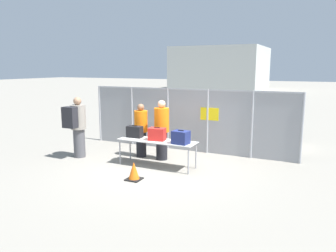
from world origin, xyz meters
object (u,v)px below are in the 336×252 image
at_px(security_worker_near, 162,129).
at_px(suitcase_navy, 181,137).
at_px(inspection_table, 157,142).
at_px(traveler_hooded, 77,125).
at_px(suitcase_black, 135,132).
at_px(security_worker_far, 141,130).
at_px(traffic_cone, 134,172).
at_px(utility_trailer, 258,132).
at_px(suitcase_red, 157,134).

bearing_deg(security_worker_near, suitcase_navy, 149.66).
xyz_separation_m(inspection_table, traveler_hooded, (-2.60, -0.23, 0.33)).
height_order(suitcase_black, security_worker_far, security_worker_far).
height_order(suitcase_black, traffic_cone, suitcase_black).
height_order(traveler_hooded, utility_trailer, traveler_hooded).
relative_size(inspection_table, security_worker_near, 1.24).
relative_size(suitcase_black, suitcase_navy, 1.01).
xyz_separation_m(suitcase_red, security_worker_far, (-0.91, 0.68, -0.07)).
height_order(security_worker_near, security_worker_far, security_worker_near).
distance_m(suitcase_red, suitcase_navy, 0.77).
xyz_separation_m(suitcase_black, traveler_hooded, (-1.84, -0.31, 0.11)).
distance_m(traveler_hooded, utility_trailer, 6.28).
relative_size(suitcase_black, suitcase_red, 0.93).
distance_m(suitcase_black, traveler_hooded, 1.87).
xyz_separation_m(inspection_table, security_worker_near, (-0.20, 0.68, 0.23)).
height_order(inspection_table, security_worker_far, security_worker_far).
bearing_deg(security_worker_far, suitcase_red, 160.83).
bearing_deg(suitcase_black, security_worker_far, 103.82).
bearing_deg(suitcase_navy, traffic_cone, -123.45).
distance_m(traveler_hooded, traffic_cone, 2.90).
bearing_deg(security_worker_far, suitcase_black, 121.55).
distance_m(security_worker_near, traffic_cone, 2.05).
distance_m(security_worker_near, security_worker_far, 0.72).
bearing_deg(suitcase_red, utility_trailer, 62.79).
xyz_separation_m(suitcase_navy, security_worker_far, (-1.67, 0.79, -0.07)).
xyz_separation_m(inspection_table, traffic_cone, (-0.00, -1.24, -0.48)).
bearing_deg(traveler_hooded, inspection_table, 5.22).
bearing_deg(security_worker_near, traveler_hooded, 29.53).
bearing_deg(suitcase_navy, security_worker_far, 154.63).
distance_m(security_worker_far, traffic_cone, 2.23).
distance_m(inspection_table, security_worker_far, 1.16).
height_order(suitcase_red, security_worker_far, security_worker_far).
relative_size(suitcase_red, traffic_cone, 1.08).
xyz_separation_m(suitcase_navy, security_worker_near, (-0.95, 0.77, 0.01)).
relative_size(suitcase_black, security_worker_near, 0.25).
bearing_deg(security_worker_far, traveler_hooded, 46.63).
height_order(inspection_table, traveler_hooded, traveler_hooded).
bearing_deg(suitcase_black, utility_trailer, 54.41).
bearing_deg(security_worker_far, security_worker_near, -163.78).
bearing_deg(suitcase_black, traveler_hooded, -170.55).
height_order(suitcase_black, security_worker_near, security_worker_near).
bearing_deg(traffic_cone, security_worker_near, 95.78).
bearing_deg(utility_trailer, security_worker_near, -124.07).
relative_size(suitcase_navy, traffic_cone, 0.99).
height_order(traveler_hooded, security_worker_far, traveler_hooded).
relative_size(suitcase_red, suitcase_navy, 1.09).
bearing_deg(suitcase_navy, utility_trailer, 72.59).
height_order(suitcase_navy, security_worker_near, security_worker_near).
height_order(suitcase_red, suitcase_navy, suitcase_navy).
relative_size(inspection_table, traveler_hooded, 1.20).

